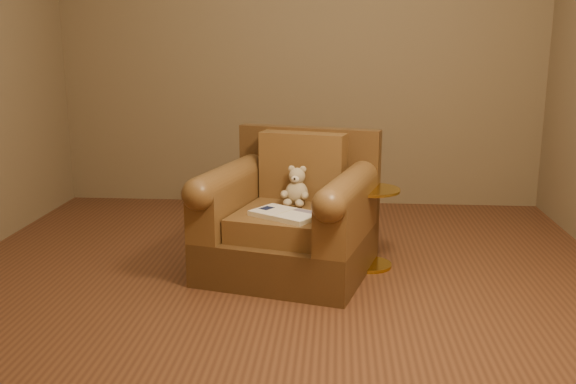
{
  "coord_description": "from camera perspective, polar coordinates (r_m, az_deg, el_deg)",
  "views": [
    {
      "loc": [
        0.32,
        -3.37,
        1.36
      ],
      "look_at": [
        0.04,
        0.23,
        0.5
      ],
      "focal_mm": 40.0,
      "sensor_mm": 36.0,
      "label": 1
    }
  ],
  "objects": [
    {
      "name": "teddy_bear",
      "position": [
        3.87,
        0.74,
        0.22
      ],
      "size": [
        0.17,
        0.2,
        0.24
      ],
      "rotation": [
        0.0,
        0.0,
        -0.17
      ],
      "color": "tan",
      "rests_on": "armchair"
    },
    {
      "name": "armchair",
      "position": [
        3.84,
        0.25,
        -2.4
      ],
      "size": [
        1.11,
        1.08,
        0.83
      ],
      "rotation": [
        0.0,
        0.0,
        -0.26
      ],
      "color": "#50351A",
      "rests_on": "floor"
    },
    {
      "name": "floor",
      "position": [
        3.65,
        -0.96,
        -8.58
      ],
      "size": [
        4.0,
        4.0,
        0.0
      ],
      "primitive_type": "plane",
      "color": "brown",
      "rests_on": "ground"
    },
    {
      "name": "side_table",
      "position": [
        3.94,
        7.28,
        -2.92
      ],
      "size": [
        0.35,
        0.35,
        0.49
      ],
      "color": "gold",
      "rests_on": "floor"
    },
    {
      "name": "guidebook",
      "position": [
        3.6,
        -0.26,
        -1.99
      ],
      "size": [
        0.43,
        0.39,
        0.03
      ],
      "rotation": [
        0.0,
        0.0,
        -0.58
      ],
      "color": "beige",
      "rests_on": "armchair"
    }
  ]
}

